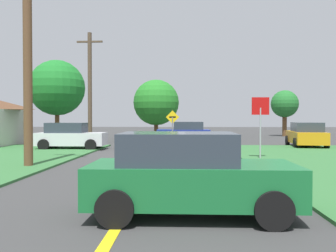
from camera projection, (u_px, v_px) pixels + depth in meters
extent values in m
plane|color=#393939|center=(161.00, 155.00, 19.01)|extent=(120.00, 120.00, 0.00)
cube|color=yellow|center=(145.00, 181.00, 11.02)|extent=(0.20, 14.00, 0.01)
cylinder|color=#9EA0A8|center=(260.00, 134.00, 16.63)|extent=(0.07, 0.07, 2.37)
cube|color=red|center=(260.00, 106.00, 16.60)|extent=(0.79, 0.07, 0.79)
cube|color=silver|center=(71.00, 139.00, 22.20)|extent=(4.10, 1.75, 0.76)
cube|color=#2D3842|center=(67.00, 128.00, 22.20)|extent=(2.26, 1.53, 0.60)
cylinder|color=black|center=(97.00, 143.00, 23.00)|extent=(0.68, 0.23, 0.68)
cylinder|color=black|center=(91.00, 145.00, 21.32)|extent=(0.68, 0.23, 0.68)
cylinder|color=black|center=(54.00, 143.00, 23.10)|extent=(0.68, 0.23, 0.68)
cylinder|color=black|center=(44.00, 145.00, 21.41)|extent=(0.68, 0.23, 0.68)
cube|color=#196B33|center=(192.00, 183.00, 7.14)|extent=(4.00, 1.80, 0.76)
cube|color=#2D3842|center=(178.00, 148.00, 7.13)|extent=(2.20, 1.58, 0.60)
cylinder|color=black|center=(254.00, 190.00, 7.97)|extent=(0.68, 0.22, 0.68)
cylinder|color=black|center=(274.00, 210.00, 6.21)|extent=(0.68, 0.22, 0.68)
cylinder|color=black|center=(130.00, 189.00, 8.08)|extent=(0.68, 0.22, 0.68)
cylinder|color=black|center=(115.00, 209.00, 6.32)|extent=(0.68, 0.22, 0.68)
cube|color=orange|center=(306.00, 137.00, 24.11)|extent=(2.38, 4.64, 0.76)
cube|color=#2D3842|center=(307.00, 127.00, 23.83)|extent=(1.92, 2.62, 0.60)
cylinder|color=black|center=(287.00, 140.00, 25.75)|extent=(0.30, 0.70, 0.68)
cylinder|color=black|center=(315.00, 141.00, 25.47)|extent=(0.30, 0.70, 0.68)
cylinder|color=black|center=(296.00, 143.00, 22.77)|extent=(0.30, 0.70, 0.68)
cylinder|color=black|center=(327.00, 144.00, 22.48)|extent=(0.30, 0.70, 0.68)
cube|color=navy|center=(183.00, 134.00, 28.24)|extent=(4.09, 1.87, 0.76)
cube|color=#2D3842|center=(188.00, 126.00, 28.22)|extent=(2.26, 1.61, 0.60)
cylinder|color=black|center=(165.00, 139.00, 27.40)|extent=(0.69, 0.24, 0.68)
cylinder|color=black|center=(166.00, 138.00, 29.13)|extent=(0.69, 0.24, 0.68)
cylinder|color=black|center=(202.00, 139.00, 27.36)|extent=(0.69, 0.24, 0.68)
cylinder|color=black|center=(200.00, 138.00, 29.09)|extent=(0.69, 0.24, 0.68)
cylinder|color=brown|center=(28.00, 47.00, 14.00)|extent=(0.34, 0.34, 9.23)
cylinder|color=brown|center=(90.00, 89.00, 25.46)|extent=(0.28, 0.28, 7.83)
cube|color=brown|center=(90.00, 42.00, 25.39)|extent=(1.80, 0.17, 0.12)
cylinder|color=slate|center=(172.00, 132.00, 24.98)|extent=(0.08, 0.08, 1.97)
cube|color=yellow|center=(172.00, 117.00, 24.96)|extent=(0.90, 0.10, 0.91)
cube|color=black|center=(172.00, 117.00, 24.96)|extent=(0.45, 0.08, 0.10)
cylinder|color=brown|center=(285.00, 125.00, 38.47)|extent=(0.46, 0.46, 2.27)
sphere|color=#216B29|center=(285.00, 104.00, 38.42)|extent=(2.85, 2.85, 2.85)
cylinder|color=brown|center=(57.00, 126.00, 30.29)|extent=(0.36, 0.36, 2.58)
sphere|color=#1B7226|center=(57.00, 88.00, 30.22)|extent=(4.57, 4.57, 4.57)
cylinder|color=brown|center=(156.00, 129.00, 34.73)|extent=(0.39, 0.39, 1.66)
sphere|color=#237A23|center=(156.00, 102.00, 34.67)|extent=(4.32, 4.32, 4.32)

